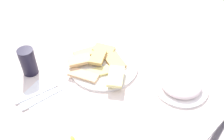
% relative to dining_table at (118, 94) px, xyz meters
% --- Properties ---
extents(dining_table, '(1.22, 0.82, 0.75)m').
position_rel_dining_table_xyz_m(dining_table, '(0.00, 0.00, 0.00)').
color(dining_table, silver).
rests_on(dining_table, ground_plane).
extents(pide_platter, '(0.31, 0.33, 0.05)m').
position_rel_dining_table_xyz_m(pide_platter, '(-0.01, -0.11, 0.10)').
color(pide_platter, white).
rests_on(pide_platter, dining_table).
extents(salad_plate_greens, '(0.23, 0.23, 0.05)m').
position_rel_dining_table_xyz_m(salad_plate_greens, '(-0.16, 0.21, 0.10)').
color(salad_plate_greens, white).
rests_on(salad_plate_greens, dining_table).
extents(soda_can, '(0.09, 0.09, 0.12)m').
position_rel_dining_table_xyz_m(soda_can, '(0.23, -0.30, 0.14)').
color(soda_can, black).
rests_on(soda_can, dining_table).
extents(paper_napkin, '(0.17, 0.17, 0.00)m').
position_rel_dining_table_xyz_m(paper_napkin, '(0.28, -0.15, 0.08)').
color(paper_napkin, white).
rests_on(paper_napkin, dining_table).
extents(fork, '(0.18, 0.05, 0.00)m').
position_rel_dining_table_xyz_m(fork, '(0.28, -0.17, 0.09)').
color(fork, silver).
rests_on(fork, paper_napkin).
extents(spoon, '(0.17, 0.03, 0.00)m').
position_rel_dining_table_xyz_m(spoon, '(0.28, -0.14, 0.09)').
color(spoon, silver).
rests_on(spoon, paper_napkin).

